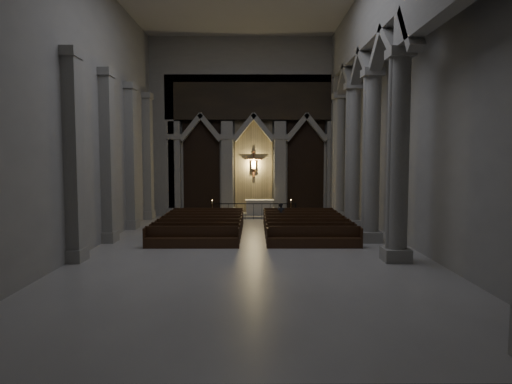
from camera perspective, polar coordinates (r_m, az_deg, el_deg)
room at (r=20.08m, az=-0.40°, el=14.76°), size 24.00×24.10×12.00m
sanctuary_wall at (r=31.40m, az=-0.31°, el=9.21°), size 14.00×0.77×12.00m
right_arcade at (r=22.10m, az=14.49°, el=14.26°), size 1.00×24.00×12.00m
left_pilasters at (r=24.24m, az=-16.57°, el=4.03°), size 0.60×13.00×8.03m
sanctuary_step at (r=30.61m, az=-0.31°, el=-2.93°), size 8.50×2.60×0.15m
altar at (r=30.53m, az=0.45°, el=-1.88°), size 1.93×0.77×0.98m
altar_rail at (r=29.04m, az=-0.31°, el=-2.07°), size 5.44×0.09×1.07m
candle_stand_left at (r=29.10m, az=-5.49°, el=-2.80°), size 0.21×0.21×1.27m
candle_stand_right at (r=28.95m, az=4.37°, el=-2.80°), size 0.22×0.22×1.32m
pews at (r=23.72m, az=-0.35°, el=-4.53°), size 9.60×7.60×0.94m
worshipper at (r=26.24m, az=3.16°, el=-2.85°), size 0.52×0.37×1.36m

